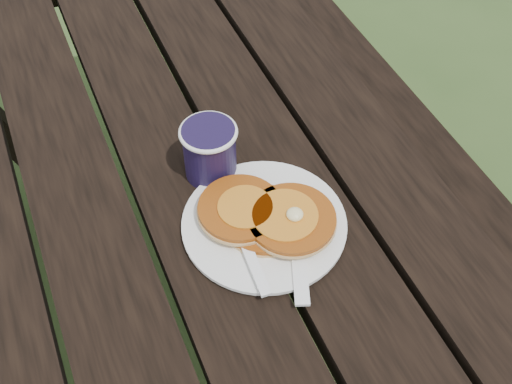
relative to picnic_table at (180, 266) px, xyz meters
name	(u,v)px	position (x,y,z in m)	size (l,w,h in m)	color
ground	(193,346)	(0.00, 0.00, -0.37)	(60.00, 60.00, 0.00)	#2E461E
picnic_table	(180,266)	(0.00, 0.00, 0.00)	(1.36, 1.80, 0.75)	black
plate	(264,224)	(0.09, -0.24, 0.39)	(0.23, 0.23, 0.01)	white
pancake_stack	(267,216)	(0.09, -0.24, 0.41)	(0.18, 0.17, 0.04)	#9E4B11
knife	(298,249)	(0.11, -0.30, 0.39)	(0.02, 0.18, 0.01)	white
fork	(253,262)	(0.04, -0.30, 0.40)	(0.03, 0.16, 0.01)	white
coffee_cup	(210,149)	(0.05, -0.11, 0.43)	(0.09, 0.09, 0.09)	black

